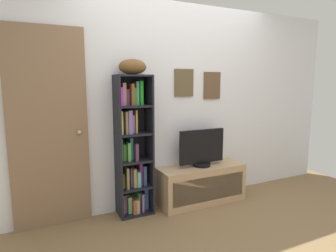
% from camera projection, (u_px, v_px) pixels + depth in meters
% --- Properties ---
extents(ground, '(5.20, 5.20, 0.04)m').
position_uv_depth(ground, '(231.00, 244.00, 2.70)').
color(ground, olive).
extents(back_wall, '(4.80, 0.08, 2.41)m').
position_uv_depth(back_wall, '(177.00, 105.00, 3.52)').
color(back_wall, white).
rests_on(back_wall, ground).
extents(bookshelf, '(0.38, 0.27, 1.57)m').
position_uv_depth(bookshelf, '(132.00, 150.00, 3.20)').
color(bookshelf, black).
rests_on(bookshelf, ground).
extents(football, '(0.31, 0.19, 0.16)m').
position_uv_depth(football, '(133.00, 67.00, 3.04)').
color(football, brown).
rests_on(football, bookshelf).
extents(tv_stand, '(1.09, 0.38, 0.47)m').
position_uv_depth(tv_stand, '(201.00, 184.00, 3.57)').
color(tv_stand, tan).
rests_on(tv_stand, ground).
extents(television, '(0.60, 0.22, 0.45)m').
position_uv_depth(television, '(202.00, 149.00, 3.50)').
color(television, black).
rests_on(television, tv_stand).
extents(door, '(0.76, 0.09, 2.03)m').
position_uv_depth(door, '(49.00, 130.00, 2.87)').
color(door, '#846449').
rests_on(door, ground).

